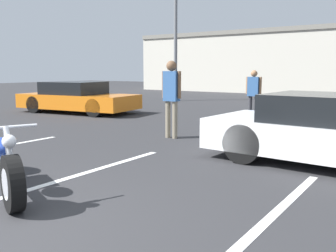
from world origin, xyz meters
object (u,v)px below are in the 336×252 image
object	(u,v)px
light_pole	(177,29)
parked_car_left_row	(77,98)
spectator_midground	(171,92)
spectator_near_motorcycle	(254,91)

from	to	relation	value
light_pole	parked_car_left_row	bearing A→B (deg)	-90.36
parked_car_left_row	light_pole	bearing A→B (deg)	81.78
parked_car_left_row	spectator_midground	bearing A→B (deg)	-30.11
spectator_near_motorcycle	light_pole	bearing A→B (deg)	140.78
parked_car_left_row	spectator_near_motorcycle	world-z (taller)	spectator_near_motorcycle
parked_car_left_row	spectator_midground	distance (m)	6.49
light_pole	spectator_near_motorcycle	size ratio (longest dim) A/B	4.13
spectator_midground	parked_car_left_row	bearing A→B (deg)	157.74
spectator_near_motorcycle	spectator_midground	bearing A→B (deg)	-95.07
light_pole	spectator_midground	size ratio (longest dim) A/B	3.64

